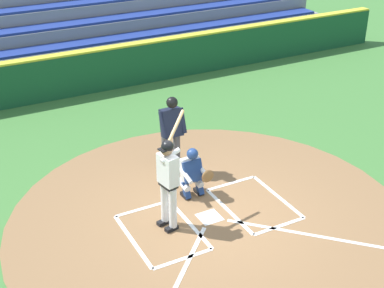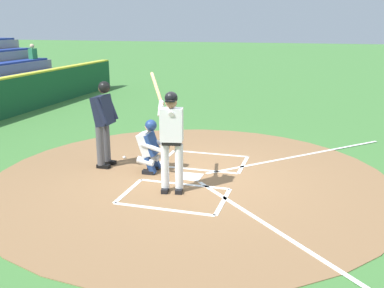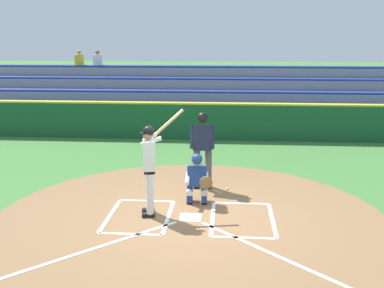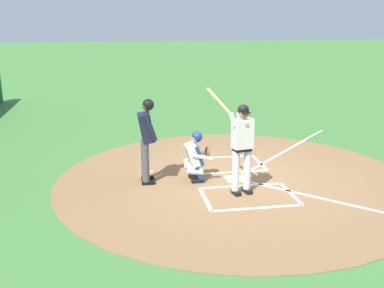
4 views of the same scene
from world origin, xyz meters
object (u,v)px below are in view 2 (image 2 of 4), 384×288
batter (171,134)px  catcher (151,145)px  plate_umpire (104,118)px  baseball (124,157)px

batter → catcher: batter is taller
plate_umpire → batter: bearing=62.3°
batter → catcher: bearing=-140.2°
plate_umpire → baseball: size_ratio=25.20×
baseball → plate_umpire: bearing=-13.8°
catcher → baseball: catcher is taller
catcher → plate_umpire: bearing=-92.6°
plate_umpire → baseball: plate_umpire is taller
catcher → plate_umpire: plate_umpire is taller
batter → plate_umpire: size_ratio=1.14×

